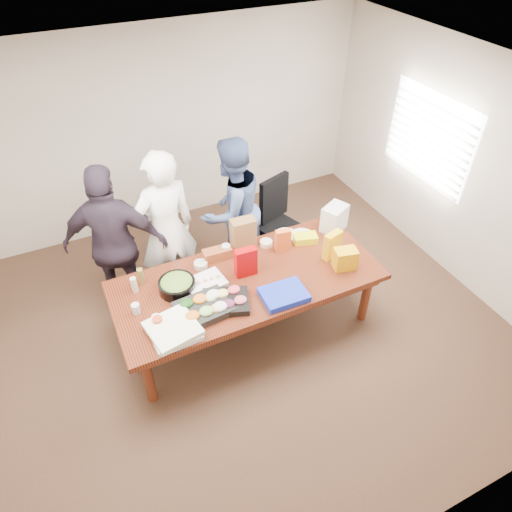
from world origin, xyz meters
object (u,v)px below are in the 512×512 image
conference_table (248,303)px  salad_bowl (177,286)px  person_right (232,210)px  person_center (166,231)px  office_chair (281,226)px  sheet_cake (205,284)px

conference_table → salad_bowl: (-0.72, 0.15, 0.44)m
person_right → conference_table: bearing=56.1°
person_right → salad_bowl: size_ratio=4.88×
conference_table → person_center: (-0.59, 0.87, 0.60)m
person_center → salad_bowl: person_center is taller
office_chair → salad_bowl: size_ratio=2.92×
conference_table → salad_bowl: 0.85m
office_chair → salad_bowl: office_chair is taller
salad_bowl → person_center: bearing=80.0°
person_center → person_right: size_ratio=1.07×
person_center → sheet_cake: size_ratio=4.97×
conference_table → sheet_cake: sheet_cake is taller
person_right → office_chair: bearing=150.5°
person_right → sheet_cake: 1.16m
conference_table → person_right: person_right is taller
conference_table → person_right: 1.17m
salad_bowl → person_right: bearing=41.5°
office_chair → person_center: size_ratio=0.56×
sheet_cake → person_right: bearing=45.5°
person_center → office_chair: bearing=171.4°
office_chair → person_right: (-0.62, 0.11, 0.36)m
office_chair → salad_bowl: bearing=-173.8°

